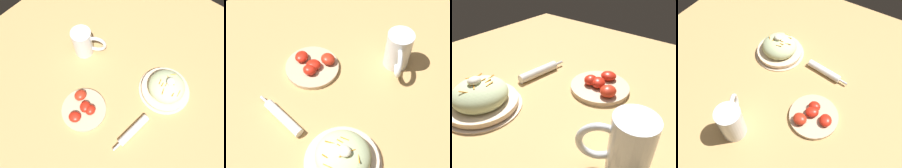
# 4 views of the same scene
# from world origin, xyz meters

# --- Properties ---
(ground_plane) EXTENTS (1.43, 1.43, 0.00)m
(ground_plane) POSITION_xyz_m (0.00, 0.00, 0.00)
(ground_plane) COLOR tan
(salad_plate) EXTENTS (0.22, 0.22, 0.10)m
(salad_plate) POSITION_xyz_m (-0.10, 0.19, 0.03)
(salad_plate) COLOR beige
(salad_plate) RESTS_ON ground_plane
(beer_mug) EXTENTS (0.11, 0.14, 0.14)m
(beer_mug) POSITION_xyz_m (-0.03, -0.22, 0.06)
(beer_mug) COLOR white
(beer_mug) RESTS_ON ground_plane
(napkin_roll) EXTENTS (0.19, 0.05, 0.03)m
(napkin_roll) POSITION_xyz_m (0.13, 0.19, 0.01)
(napkin_roll) COLOR white
(napkin_roll) RESTS_ON ground_plane
(tomato_plate) EXTENTS (0.19, 0.19, 0.05)m
(tomato_plate) POSITION_xyz_m (0.19, -0.02, 0.01)
(tomato_plate) COLOR #D1B28E
(tomato_plate) RESTS_ON ground_plane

